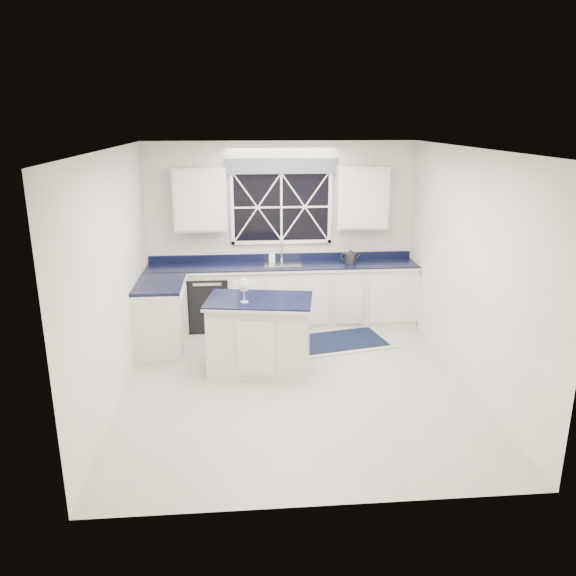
{
  "coord_description": "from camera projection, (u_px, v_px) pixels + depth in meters",
  "views": [
    {
      "loc": [
        -0.61,
        -6.05,
        3.01
      ],
      "look_at": [
        -0.06,
        0.4,
        1.05
      ],
      "focal_mm": 35.0,
      "sensor_mm": 36.0,
      "label": 1
    }
  ],
  "objects": [
    {
      "name": "island",
      "position": [
        260.0,
        335.0,
        6.86
      ],
      "size": [
        1.36,
        0.95,
        0.94
      ],
      "rotation": [
        0.0,
        0.0,
        -0.16
      ],
      "color": "white",
      "rests_on": "ground"
    },
    {
      "name": "faucet",
      "position": [
        282.0,
        251.0,
        8.42
      ],
      "size": [
        0.05,
        0.2,
        0.3
      ],
      "color": "silver",
      "rests_on": "countertop"
    },
    {
      "name": "countertop",
      "position": [
        283.0,
        266.0,
        8.28
      ],
      "size": [
        3.98,
        0.64,
        0.04
      ],
      "primitive_type": "cube",
      "color": "black",
      "rests_on": "base_cabinets"
    },
    {
      "name": "upper_cabinets",
      "position": [
        282.0,
        198.0,
        8.12
      ],
      "size": [
        3.1,
        0.34,
        0.9
      ],
      "color": "white",
      "rests_on": "ground"
    },
    {
      "name": "back_wall",
      "position": [
        281.0,
        233.0,
        8.44
      ],
      "size": [
        4.0,
        0.1,
        2.7
      ],
      "primitive_type": "cube",
      "color": "white",
      "rests_on": "ground"
    },
    {
      "name": "rug",
      "position": [
        337.0,
        341.0,
        7.87
      ],
      "size": [
        1.61,
        1.17,
        0.02
      ],
      "rotation": [
        0.0,
        0.0,
        0.21
      ],
      "color": "#ADAEA9",
      "rests_on": "ground"
    },
    {
      "name": "window",
      "position": [
        281.0,
        202.0,
        8.26
      ],
      "size": [
        1.65,
        0.09,
        1.26
      ],
      "color": "black",
      "rests_on": "ground"
    },
    {
      "name": "kettle",
      "position": [
        350.0,
        257.0,
        8.36
      ],
      "size": [
        0.27,
        0.23,
        0.2
      ],
      "rotation": [
        0.0,
        0.0,
        -0.41
      ],
      "color": "#2B2B2E",
      "rests_on": "countertop"
    },
    {
      "name": "ground",
      "position": [
        295.0,
        381.0,
        6.69
      ],
      "size": [
        4.5,
        4.5,
        0.0
      ],
      "primitive_type": "plane",
      "color": "#A7A7A2",
      "rests_on": "ground"
    },
    {
      "name": "wine_glass",
      "position": [
        244.0,
        287.0,
        6.55
      ],
      "size": [
        0.12,
        0.12,
        0.28
      ],
      "color": "silver",
      "rests_on": "island"
    },
    {
      "name": "dishwasher",
      "position": [
        209.0,
        301.0,
        8.34
      ],
      "size": [
        0.6,
        0.58,
        0.82
      ],
      "primitive_type": "cube",
      "color": "black",
      "rests_on": "ground"
    },
    {
      "name": "base_cabinets",
      "position": [
        261.0,
        300.0,
        8.24
      ],
      "size": [
        3.99,
        1.6,
        0.9
      ],
      "color": "white",
      "rests_on": "ground"
    },
    {
      "name": "soap_bottle",
      "position": [
        272.0,
        255.0,
        8.44
      ],
      "size": [
        0.09,
        0.09,
        0.19
      ],
      "primitive_type": "imported",
      "rotation": [
        0.0,
        0.0,
        0.04
      ],
      "color": "silver",
      "rests_on": "countertop"
    }
  ]
}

